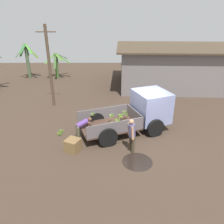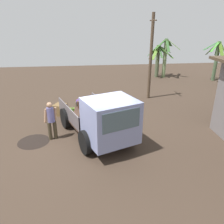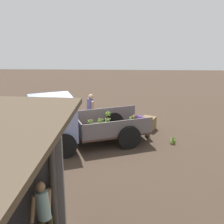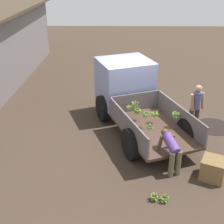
% 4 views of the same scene
% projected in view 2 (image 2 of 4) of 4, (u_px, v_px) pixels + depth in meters
% --- Properties ---
extents(ground, '(36.00, 36.00, 0.00)m').
position_uv_depth(ground, '(97.00, 142.00, 9.23)').
color(ground, '#3E3025').
extents(mud_patch_0, '(1.32, 1.32, 0.01)m').
position_uv_depth(mud_patch_0, '(34.00, 142.00, 9.24)').
color(mud_patch_0, black).
rests_on(mud_patch_0, ground).
extents(cargo_truck, '(5.02, 3.38, 2.09)m').
position_uv_depth(cargo_truck, '(105.00, 120.00, 8.59)').
color(cargo_truck, '#442F25').
rests_on(cargo_truck, ground).
extents(utility_pole, '(1.23, 0.19, 5.25)m').
position_uv_depth(utility_pole, '(151.00, 57.00, 13.62)').
color(utility_pole, '#4D3C2C').
rests_on(utility_pole, ground).
extents(banana_palm_1, '(2.27, 2.13, 2.86)m').
position_uv_depth(banana_palm_1, '(158.00, 60.00, 19.71)').
color(banana_palm_1, '#4D593E').
rests_on(banana_palm_1, ground).
extents(banana_palm_2, '(2.00, 2.43, 3.27)m').
position_uv_depth(banana_palm_2, '(216.00, 60.00, 18.39)').
color(banana_palm_2, '#485D3F').
rests_on(banana_palm_2, ground).
extents(banana_palm_3, '(1.91, 2.18, 3.40)m').
position_uv_depth(banana_palm_3, '(165.00, 57.00, 19.49)').
color(banana_palm_3, '#728B5C').
rests_on(banana_palm_3, ground).
extents(person_foreground_visitor, '(0.43, 0.58, 1.65)m').
position_uv_depth(person_foreground_visitor, '(51.00, 119.00, 9.17)').
color(person_foreground_visitor, '#403625').
rests_on(person_foreground_visitor, ground).
extents(person_worker_loading, '(0.83, 0.68, 1.11)m').
position_uv_depth(person_worker_loading, '(80.00, 104.00, 11.54)').
color(person_worker_loading, brown).
rests_on(person_worker_loading, ground).
extents(banana_bunch_on_ground_0, '(0.24, 0.24, 0.19)m').
position_uv_depth(banana_bunch_on_ground_0, '(86.00, 106.00, 12.96)').
color(banana_bunch_on_ground_0, '#3F3929').
rests_on(banana_bunch_on_ground_0, ground).
extents(banana_bunch_on_ground_1, '(0.23, 0.23, 0.20)m').
position_uv_depth(banana_bunch_on_ground_1, '(90.00, 106.00, 12.95)').
color(banana_bunch_on_ground_1, brown).
rests_on(banana_bunch_on_ground_1, ground).
extents(wooden_crate_0, '(0.81, 0.81, 0.59)m').
position_uv_depth(wooden_crate_0, '(60.00, 109.00, 11.87)').
color(wooden_crate_0, brown).
rests_on(wooden_crate_0, ground).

